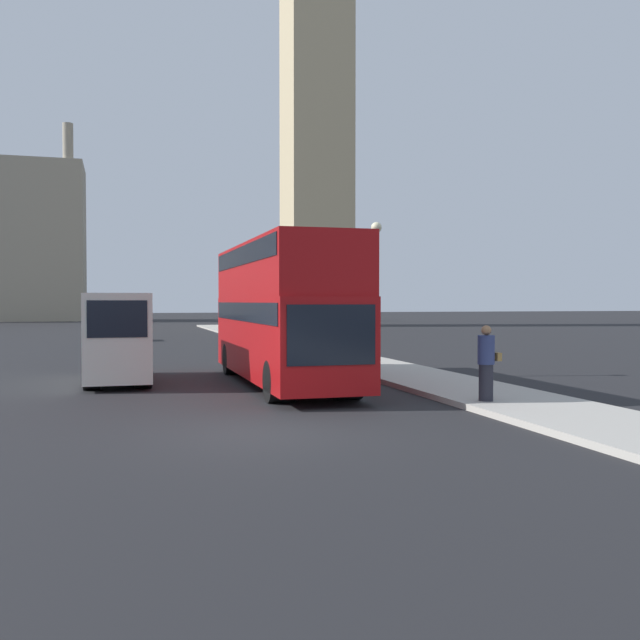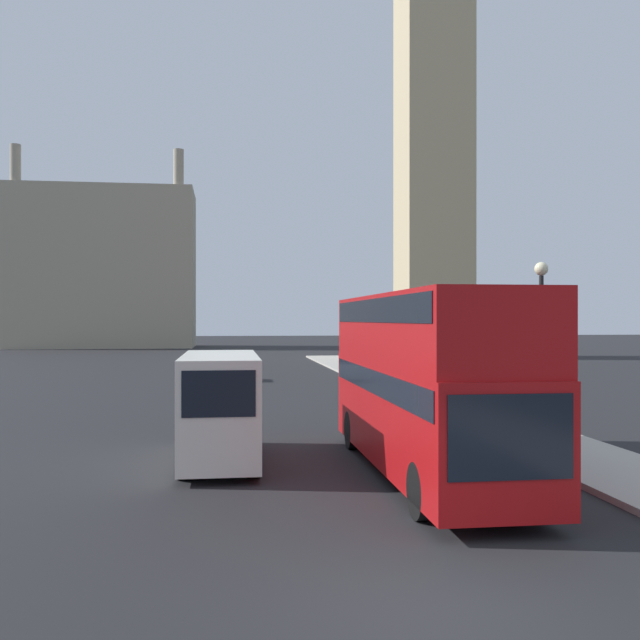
% 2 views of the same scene
% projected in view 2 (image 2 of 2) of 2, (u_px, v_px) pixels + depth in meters
% --- Properties ---
extents(ground_plane, '(300.00, 300.00, 0.00)m').
position_uv_depth(ground_plane, '(435.00, 607.00, 9.16)').
color(ground_plane, black).
extents(building_block_distant, '(23.27, 10.88, 25.27)m').
position_uv_depth(building_block_distant, '(104.00, 268.00, 93.62)').
color(building_block_distant, '#9E937F').
rests_on(building_block_distant, ground_plane).
extents(red_double_decker_bus, '(2.49, 10.42, 4.28)m').
position_uv_depth(red_double_decker_bus, '(424.00, 374.00, 16.86)').
color(red_double_decker_bus, '#A80F11').
rests_on(red_double_decker_bus, ground_plane).
extents(white_van, '(1.94, 5.62, 2.79)m').
position_uv_depth(white_van, '(220.00, 405.00, 18.34)').
color(white_van, silver).
rests_on(white_van, ground_plane).
extents(street_lamp, '(0.36, 0.36, 5.06)m').
position_uv_depth(street_lamp, '(541.00, 326.00, 18.69)').
color(street_lamp, black).
rests_on(street_lamp, sidewalk_strip).
extents(parked_sedan, '(1.81, 4.64, 1.62)m').
position_uv_depth(parked_sedan, '(215.00, 369.00, 42.80)').
color(parked_sedan, '#99999E').
rests_on(parked_sedan, ground_plane).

